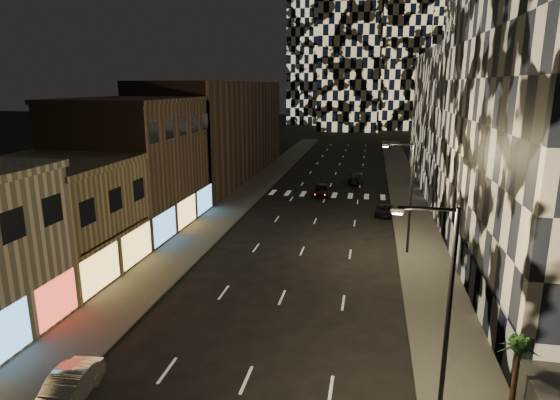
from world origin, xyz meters
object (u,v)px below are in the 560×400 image
at_px(car_silver_parked, 67,390).
at_px(palm_tree, 518,351).
at_px(streetlight_far, 408,191).
at_px(streetlight_near, 443,301).
at_px(car_dark_midlane, 322,190).
at_px(car_dark_oncoming, 357,178).
at_px(car_dark_rightlane, 384,210).

height_order(car_silver_parked, palm_tree, palm_tree).
relative_size(streetlight_far, palm_tree, 2.46).
xyz_separation_m(streetlight_near, car_dark_midlane, (-8.85, 39.16, -4.57)).
xyz_separation_m(streetlight_near, car_dark_oncoming, (-4.85, 48.03, -4.60)).
height_order(streetlight_near, palm_tree, streetlight_near).
relative_size(car_dark_oncoming, palm_tree, 1.42).
bearing_deg(car_silver_parked, palm_tree, 2.35).
bearing_deg(car_dark_rightlane, streetlight_far, -79.82).
bearing_deg(car_silver_parked, streetlight_near, 2.01).
height_order(streetlight_near, car_dark_midlane, streetlight_near).
distance_m(streetlight_near, car_dark_oncoming, 48.50).
xyz_separation_m(streetlight_far, car_silver_parked, (-15.55, -22.15, -4.65)).
bearing_deg(streetlight_near, palm_tree, 9.91).
bearing_deg(car_dark_midlane, streetlight_near, -82.98).
xyz_separation_m(car_silver_parked, car_dark_midlane, (6.70, 41.31, 0.07)).
bearing_deg(streetlight_near, streetlight_far, 90.00).
distance_m(car_silver_parked, car_dark_rightlane, 36.60).
bearing_deg(palm_tree, car_silver_parked, -171.79).
distance_m(streetlight_far, car_silver_parked, 27.46).
distance_m(streetlight_near, car_dark_rightlane, 31.99).
xyz_separation_m(car_silver_parked, palm_tree, (18.70, 2.70, 2.46)).
bearing_deg(car_dark_oncoming, streetlight_far, 101.31).
bearing_deg(car_dark_midlane, streetlight_far, -70.92).
relative_size(car_dark_rightlane, palm_tree, 1.05).
relative_size(car_silver_parked, palm_tree, 1.17).
bearing_deg(car_silver_parked, car_dark_oncoming, 72.11).
distance_m(streetlight_near, car_silver_parked, 16.38).
height_order(streetlight_far, car_dark_rightlane, streetlight_far).
bearing_deg(car_dark_oncoming, car_dark_rightlane, 103.40).
relative_size(car_dark_midlane, car_dark_rightlane, 1.19).
distance_m(streetlight_near, palm_tree, 3.87).
xyz_separation_m(streetlight_near, car_dark_rightlane, (-1.39, 31.59, -4.82)).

